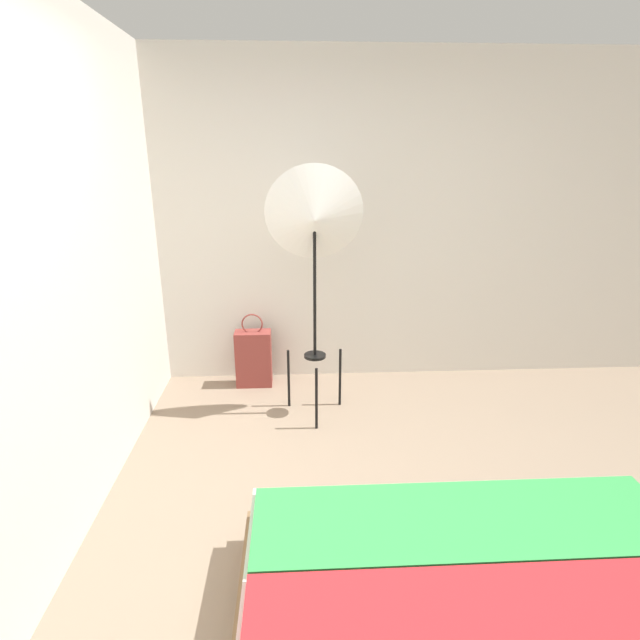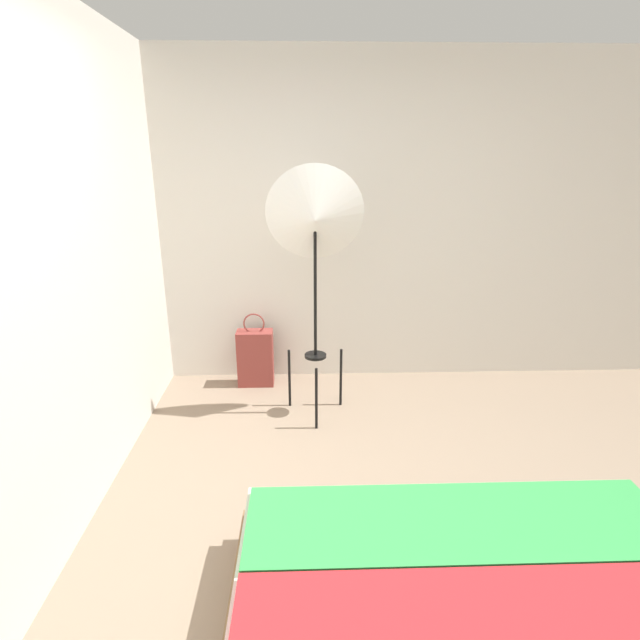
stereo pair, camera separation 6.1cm
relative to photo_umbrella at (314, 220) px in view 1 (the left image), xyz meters
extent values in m
plane|color=gray|center=(0.22, -1.53, -1.43)|extent=(14.00, 14.00, 0.00)
cube|color=silver|center=(0.22, 0.71, -0.13)|extent=(8.00, 0.05, 2.60)
cube|color=silver|center=(-1.25, -0.53, -0.13)|extent=(0.05, 8.00, 2.60)
cube|color=red|center=(0.57, -2.11, -1.06)|extent=(1.79, 0.48, 0.04)
cube|color=green|center=(0.57, -1.61, -1.06)|extent=(1.79, 0.48, 0.04)
cylinder|color=black|center=(0.00, -0.22, -1.20)|extent=(0.02, 0.02, 0.46)
cylinder|color=black|center=(-0.19, 0.11, -1.20)|extent=(0.02, 0.02, 0.46)
cylinder|color=black|center=(0.19, 0.11, -1.20)|extent=(0.02, 0.02, 0.46)
cylinder|color=black|center=(0.00, 0.00, -0.97)|extent=(0.16, 0.16, 0.02)
cylinder|color=black|center=(0.00, 0.00, -0.47)|extent=(0.02, 0.02, 0.99)
cone|color=white|center=(0.00, 0.00, 0.02)|extent=(0.67, 0.30, 0.68)
cube|color=brown|center=(-0.49, 0.50, -1.19)|extent=(0.29, 0.16, 0.47)
torus|color=brown|center=(-0.49, 0.50, -0.89)|extent=(0.17, 0.01, 0.17)
camera|label=1|loc=(-0.14, -3.31, 0.44)|focal=28.00mm
camera|label=2|loc=(-0.08, -3.32, 0.44)|focal=28.00mm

